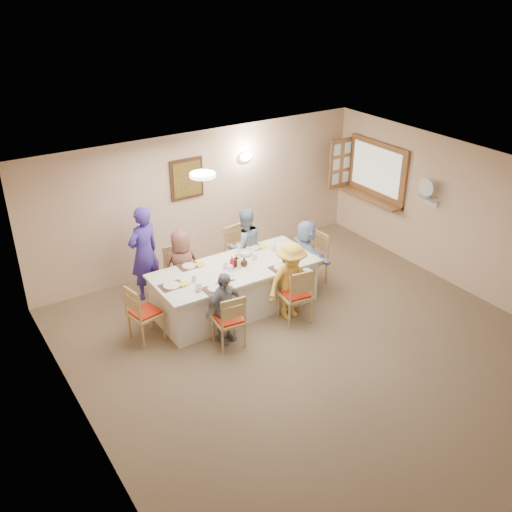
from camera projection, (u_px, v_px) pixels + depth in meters
ground at (320, 354)px, 8.23m from camera, size 7.00×7.00×0.00m
room_walls at (326, 261)px, 7.55m from camera, size 7.00×7.00×7.00m
wall_picture at (187, 179)px, 9.90m from camera, size 0.62×0.05×0.72m
wall_sconce at (246, 157)px, 10.38m from camera, size 0.26×0.09×0.18m
ceiling_light at (203, 175)px, 7.75m from camera, size 0.36×0.36×0.05m
serving_hatch at (377, 171)px, 10.90m from camera, size 0.06×1.50×1.15m
hatch_sill at (370, 198)px, 11.08m from camera, size 0.30×1.50×0.05m
shutter_door at (341, 163)px, 11.34m from camera, size 0.55×0.04×1.00m
fan_shelf at (428, 198)px, 9.90m from camera, size 0.22×0.36×0.03m
desk_fan at (428, 191)px, 9.81m from camera, size 0.30×0.30×0.28m
dining_table at (235, 288)px, 9.17m from camera, size 2.65×1.12×0.76m
chair_back_left at (180, 274)px, 9.44m from camera, size 0.46×0.46×0.90m
chair_back_right at (241, 254)px, 10.01m from camera, size 0.54×0.54×0.98m
chair_front_left at (228, 319)px, 8.25m from camera, size 0.47×0.47×0.89m
chair_front_right at (295, 294)px, 8.82m from camera, size 0.52×0.52×0.96m
chair_left_end at (145, 312)px, 8.38m from camera, size 0.52×0.52×0.93m
chair_right_end at (312, 259)px, 9.88m from camera, size 0.49×0.49×0.93m
diner_back_left at (182, 267)px, 9.27m from camera, size 0.75×0.60×1.27m
diner_back_right at (245, 246)px, 9.83m from camera, size 0.81×0.70×1.39m
diner_front_left at (224, 308)px, 8.28m from camera, size 0.76×0.51×1.14m
diner_front_right at (291, 281)px, 8.83m from camera, size 0.84×0.50×1.29m
diner_right_end at (306, 254)px, 9.75m from camera, size 1.25×0.73×1.22m
caregiver at (144, 253)px, 9.32m from camera, size 0.81×0.72×1.62m
placemat_fl at (215, 289)px, 8.39m from camera, size 0.36×0.27×0.01m
plate_fl at (215, 288)px, 8.39m from camera, size 0.23×0.23×0.01m
napkin_fl at (227, 286)px, 8.44m from camera, size 0.14×0.14×0.01m
placemat_fr at (281, 268)px, 8.97m from camera, size 0.36×0.27×0.01m
plate_fr at (281, 267)px, 8.97m from camera, size 0.24×0.24×0.02m
napkin_fr at (293, 266)px, 9.02m from camera, size 0.13×0.13×0.01m
placemat_bl at (189, 266)px, 9.02m from camera, size 0.34×0.25×0.01m
plate_bl at (189, 266)px, 9.01m from camera, size 0.22×0.22×0.01m
napkin_bl at (201, 264)px, 9.07m from camera, size 0.13×0.13×0.01m
placemat_br at (253, 248)px, 9.60m from camera, size 0.33×0.24×0.01m
plate_br at (253, 248)px, 9.60m from camera, size 0.24×0.24×0.01m
napkin_br at (263, 246)px, 9.65m from camera, size 0.14×0.14×0.01m
placemat_le at (172, 286)px, 8.46m from camera, size 0.35×0.26×0.01m
plate_le at (172, 285)px, 8.46m from camera, size 0.25×0.25×0.02m
napkin_le at (184, 284)px, 8.51m from camera, size 0.13×0.13×0.01m
placemat_re at (292, 250)px, 9.54m from camera, size 0.33×0.24×0.01m
plate_re at (292, 249)px, 9.53m from camera, size 0.25×0.25×0.02m
napkin_re at (303, 248)px, 9.58m from camera, size 0.14×0.14×0.01m
teacup_a at (199, 289)px, 8.32m from camera, size 0.12×0.12×0.08m
teacup_b at (239, 246)px, 9.58m from camera, size 0.15×0.15×0.08m
bowl_a at (229, 278)px, 8.65m from camera, size 0.30×0.30×0.05m
bowl_b at (245, 253)px, 9.36m from camera, size 0.38×0.38×0.07m
condiment_ketchup at (232, 262)px, 8.92m from camera, size 0.08×0.09×0.21m
condiment_brown at (237, 261)px, 8.99m from camera, size 0.11×0.11×0.20m
condiment_malt at (244, 262)px, 9.01m from camera, size 0.17×0.17×0.14m
drinking_glass at (225, 265)px, 8.94m from camera, size 0.07×0.07×0.11m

